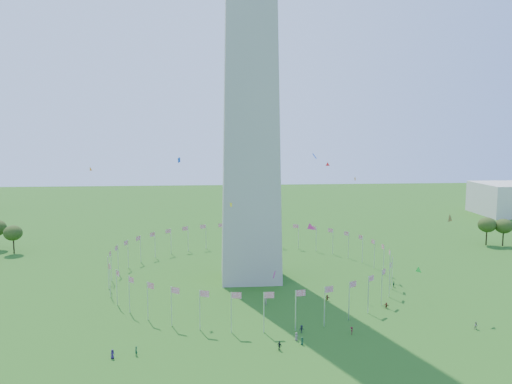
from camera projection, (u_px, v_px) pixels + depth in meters
ground at (269, 353)px, 96.99m from camera, size 600.00×600.00×0.00m
flag_ring at (251, 263)px, 145.88m from camera, size 80.24×80.24×9.00m
crowd at (329, 341)px, 100.44m from camera, size 84.66×75.00×1.95m
kites_aloft at (335, 220)px, 120.57m from camera, size 117.00×64.35×38.00m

